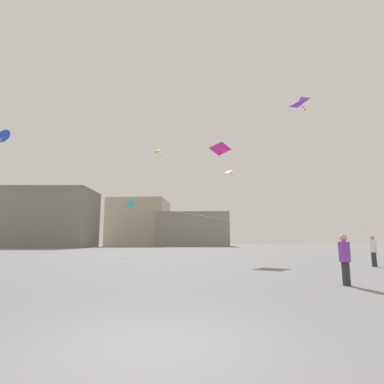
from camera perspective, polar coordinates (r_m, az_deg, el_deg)
The scene contains 12 objects.
ground_plane at distance 4.64m, azimuth -6.95°, elevation -27.19°, with size 300.00×300.00×0.00m, color slate.
person_in_white at distance 20.95m, azimuth 30.63°, elevation -9.17°, with size 0.39×0.39×1.80m.
person_in_purple at distance 11.68m, azimuth 26.53°, elevation -10.77°, with size 0.37×0.37×1.69m.
kite_cyan_delta at distance 33.27m, azimuth -10.29°, elevation -2.37°, with size 18.32×15.19×4.58m.
kite_lime_diamond at distance 37.78m, azimuth -5.20°, elevation 7.06°, with size 15.81×19.21×11.73m.
kite_cobalt_diamond at distance 22.27m, azimuth -31.80°, elevation 8.78°, with size 5.83×10.34×7.01m.
kite_violet_delta at distance 20.26m, azimuth 19.56°, elevation 14.90°, with size 4.58×1.38×8.78m.
kite_crimson_delta at distance 41.76m, azimuth 7.99°, elevation 3.36°, with size 9.43×23.11×10.01m.
kite_magenta_delta at distance 29.76m, azimuth 5.56°, elevation 7.80°, with size 8.98×10.77×9.41m.
building_left_hall at distance 83.81m, azimuth -25.27°, elevation -4.45°, with size 22.13×14.71×14.17m.
building_centre_hall at distance 101.23m, azimuth -9.74°, elevation -5.70°, with size 18.22×18.17×14.74m.
building_right_hall at distance 96.68m, azimuth 0.53°, elevation -7.06°, with size 20.97×17.68×10.07m.
Camera 1 is at (0.61, -4.37, 1.44)m, focal length 28.69 mm.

